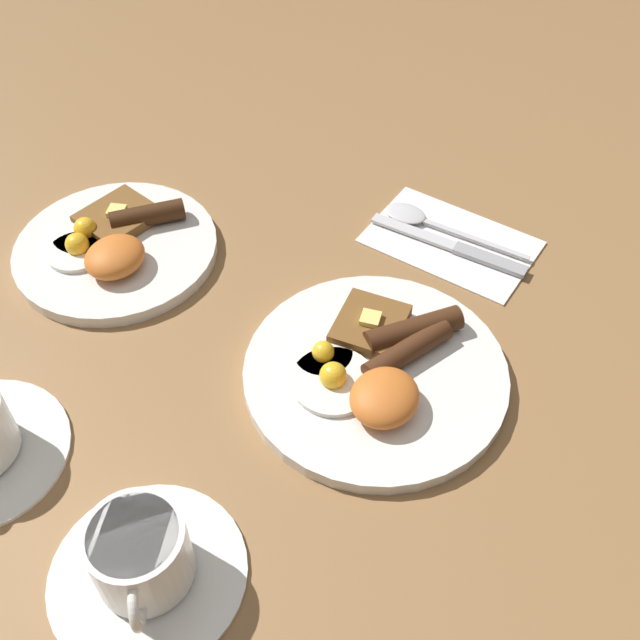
{
  "coord_description": "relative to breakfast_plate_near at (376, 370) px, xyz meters",
  "views": [
    {
      "loc": [
        -0.43,
        -0.19,
        0.6
      ],
      "look_at": [
        0.02,
        0.08,
        0.03
      ],
      "focal_mm": 42.0,
      "sensor_mm": 36.0,
      "label": 1
    }
  ],
  "objects": [
    {
      "name": "spoon",
      "position": [
        0.24,
        0.07,
        -0.0
      ],
      "size": [
        0.04,
        0.19,
        0.01
      ],
      "rotation": [
        0.0,
        0.0,
        1.59
      ],
      "color": "silver",
      "rests_on": "napkin"
    },
    {
      "name": "teacup_near",
      "position": [
        -0.28,
        0.06,
        0.02
      ],
      "size": [
        0.16,
        0.16,
        0.07
      ],
      "color": "white",
      "rests_on": "ground_plane"
    },
    {
      "name": "breakfast_plate_near",
      "position": [
        0.0,
        0.0,
        0.0
      ],
      "size": [
        0.27,
        0.27,
        0.05
      ],
      "color": "white",
      "rests_on": "ground_plane"
    },
    {
      "name": "breakfast_plate_far",
      "position": [
        0.01,
        0.35,
        0.0
      ],
      "size": [
        0.24,
        0.24,
        0.05
      ],
      "color": "white",
      "rests_on": "ground_plane"
    },
    {
      "name": "ground_plane",
      "position": [
        -0.0,
        0.0,
        -0.01
      ],
      "size": [
        3.0,
        3.0,
        0.0
      ],
      "primitive_type": "plane",
      "color": "olive"
    },
    {
      "name": "knife",
      "position": [
        0.22,
        0.01,
        -0.01
      ],
      "size": [
        0.02,
        0.2,
        0.01
      ],
      "rotation": [
        0.0,
        0.0,
        1.59
      ],
      "color": "silver",
      "rests_on": "napkin"
    },
    {
      "name": "napkin",
      "position": [
        0.23,
        0.02,
        -0.01
      ],
      "size": [
        0.13,
        0.2,
        0.01
      ],
      "primitive_type": "cube",
      "rotation": [
        0.0,
        0.0,
        -0.04
      ],
      "color": "white",
      "rests_on": "ground_plane"
    }
  ]
}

